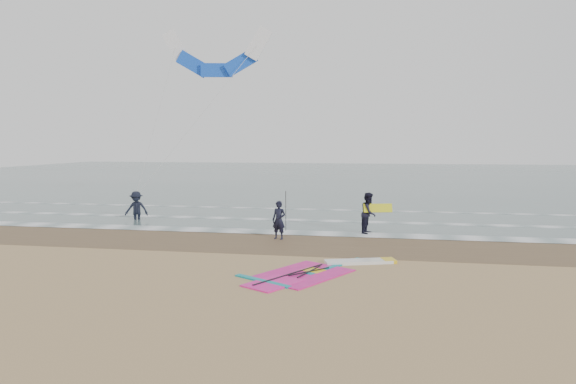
% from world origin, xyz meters
% --- Properties ---
extents(ground, '(120.00, 120.00, 0.00)m').
position_xyz_m(ground, '(0.00, 0.00, 0.00)').
color(ground, tan).
rests_on(ground, ground).
extents(sea_water, '(120.00, 80.00, 0.02)m').
position_xyz_m(sea_water, '(0.00, 48.00, 0.01)').
color(sea_water, '#47605E').
rests_on(sea_water, ground).
extents(wet_sand_band, '(120.00, 5.00, 0.01)m').
position_xyz_m(wet_sand_band, '(0.00, 6.00, 0.00)').
color(wet_sand_band, brown).
rests_on(wet_sand_band, ground).
extents(foam_waterline, '(120.00, 9.15, 0.02)m').
position_xyz_m(foam_waterline, '(0.00, 10.44, 0.03)').
color(foam_waterline, white).
rests_on(foam_waterline, ground).
extents(windsurf_rig, '(4.99, 4.73, 0.12)m').
position_xyz_m(windsurf_rig, '(0.47, 1.43, 0.03)').
color(windsurf_rig, white).
rests_on(windsurf_rig, ground).
extents(person_standing, '(0.68, 0.54, 1.65)m').
position_xyz_m(person_standing, '(-1.90, 6.65, 0.83)').
color(person_standing, black).
rests_on(person_standing, ground).
extents(person_walking, '(0.93, 1.07, 1.88)m').
position_xyz_m(person_walking, '(1.86, 8.74, 0.94)').
color(person_walking, black).
rests_on(person_walking, ground).
extents(person_wading, '(1.32, 0.90, 1.89)m').
position_xyz_m(person_wading, '(-10.43, 10.65, 0.95)').
color(person_wading, black).
rests_on(person_wading, ground).
extents(held_pole, '(0.17, 0.86, 1.82)m').
position_xyz_m(held_pole, '(-1.60, 6.65, 1.21)').
color(held_pole, black).
rests_on(held_pole, ground).
extents(carried_kiteboard, '(1.30, 0.51, 0.39)m').
position_xyz_m(carried_kiteboard, '(2.26, 8.64, 1.19)').
color(carried_kiteboard, yellow).
rests_on(carried_kiteboard, ground).
extents(surf_kite, '(6.67, 4.48, 9.55)m').
position_xyz_m(surf_kite, '(-7.24, 14.84, 9.08)').
color(surf_kite, white).
rests_on(surf_kite, ground).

